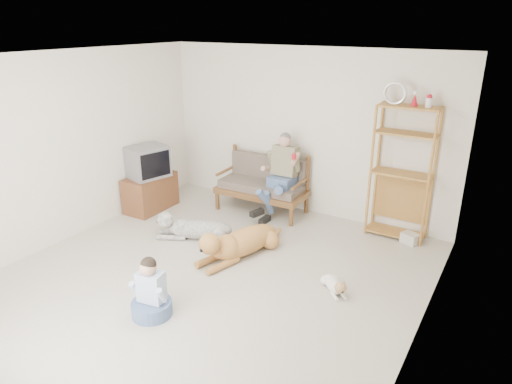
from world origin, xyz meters
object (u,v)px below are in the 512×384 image
Objects in this scene: etagere at (402,172)px; tv_stand at (150,192)px; loveseat at (264,183)px; golden_retriever at (238,243)px.

tv_stand is at bearing -163.84° from etagere.
loveseat is 1.68× the size of tv_stand.
loveseat reaches higher than golden_retriever.
loveseat is 0.93× the size of golden_retriever.
loveseat reaches higher than tv_stand.
loveseat is at bearing 28.88° from tv_stand.
tv_stand is 2.31m from golden_retriever.
etagere reaches higher than golden_retriever.
loveseat is 2.28m from etagere.
loveseat is 1.72m from golden_retriever.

